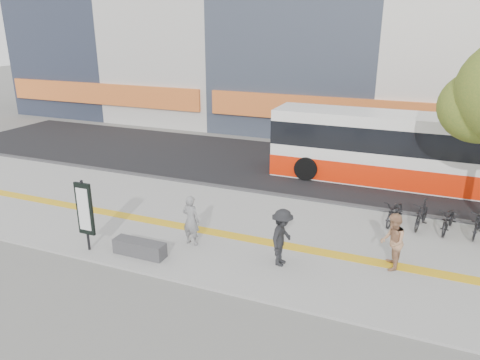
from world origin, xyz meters
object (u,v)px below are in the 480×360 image
at_px(signboard, 85,210).
at_px(seated_woman, 191,220).
at_px(bus, 404,152).
at_px(pedestrian_tan, 392,242).
at_px(pedestrian_dark, 282,237).
at_px(bench, 140,248).

relative_size(signboard, seated_woman, 1.40).
distance_m(bus, pedestrian_tan, 7.69).
relative_size(signboard, bus, 0.20).
bearing_deg(seated_woman, signboard, 35.16).
height_order(pedestrian_tan, pedestrian_dark, pedestrian_dark).
height_order(bus, pedestrian_dark, bus).
relative_size(bench, seated_woman, 1.02).
bearing_deg(pedestrian_dark, seated_woman, 90.26).
bearing_deg(seated_woman, bus, -117.62).
distance_m(bench, signboard, 1.94).
distance_m(bus, pedestrian_dark, 9.01).
bearing_deg(pedestrian_tan, seated_woman, -89.42).
relative_size(bus, pedestrian_tan, 6.84).
bearing_deg(bus, pedestrian_dark, -106.67).
height_order(bench, seated_woman, seated_woman).
xyz_separation_m(bus, pedestrian_dark, (-2.58, -8.62, -0.53)).
xyz_separation_m(bus, seated_woman, (-5.50, -8.48, -0.57)).
bearing_deg(pedestrian_tan, pedestrian_dark, -78.91).
bearing_deg(pedestrian_dark, bench, 108.16).
distance_m(signboard, bus, 12.91).
xyz_separation_m(seated_woman, pedestrian_dark, (2.92, -0.14, 0.04)).
bearing_deg(bench, seated_woman, 48.94).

